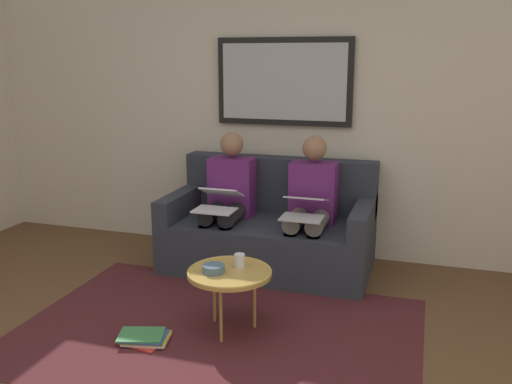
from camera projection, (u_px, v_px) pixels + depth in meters
wall_rear at (286, 110)px, 4.93m from camera, size 6.00×0.12×2.60m
area_rug at (217, 331)px, 3.61m from camera, size 2.60×1.80×0.01m
couch at (271, 230)px, 4.71m from camera, size 1.71×0.90×0.90m
framed_mirror at (284, 82)px, 4.78m from camera, size 1.21×0.05×0.75m
coffee_table at (230, 273)px, 3.54m from camera, size 0.55×0.55×0.42m
cup at (240, 260)px, 3.61m from camera, size 0.07×0.07×0.09m
bowl at (214, 269)px, 3.52m from camera, size 0.14×0.14×0.05m
person_left at (311, 202)px, 4.48m from camera, size 0.38×0.58×1.14m
laptop_silver at (304, 207)px, 4.25m from camera, size 0.32×0.37×0.16m
person_right at (228, 196)px, 4.69m from camera, size 0.38×0.58×1.14m
laptop_white at (218, 200)px, 4.47m from camera, size 0.33×0.39×0.17m
magazine_stack at (144, 338)px, 3.48m from camera, size 0.35×0.27×0.05m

